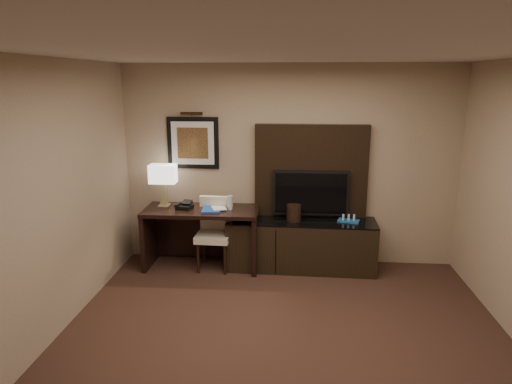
# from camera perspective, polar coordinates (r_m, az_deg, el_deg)

# --- Properties ---
(floor) EXTENTS (4.50, 5.00, 0.01)m
(floor) POSITION_cam_1_polar(r_m,az_deg,el_deg) (4.37, 3.29, -20.91)
(floor) COLOR #341E17
(floor) RESTS_ON ground
(ceiling) EXTENTS (4.50, 5.00, 0.01)m
(ceiling) POSITION_cam_1_polar(r_m,az_deg,el_deg) (3.60, 3.92, 17.21)
(ceiling) COLOR silver
(ceiling) RESTS_ON wall_back
(wall_back) EXTENTS (4.50, 0.01, 2.70)m
(wall_back) POSITION_cam_1_polar(r_m,az_deg,el_deg) (6.20, 4.10, 3.28)
(wall_back) COLOR tan
(wall_back) RESTS_ON floor
(wall_left) EXTENTS (0.01, 5.00, 2.70)m
(wall_left) POSITION_cam_1_polar(r_m,az_deg,el_deg) (4.42, -27.03, -2.61)
(wall_left) COLOR tan
(wall_left) RESTS_ON floor
(desk) EXTENTS (1.53, 0.66, 0.81)m
(desk) POSITION_cam_1_polar(r_m,az_deg,el_deg) (6.23, -6.76, -5.73)
(desk) COLOR black
(desk) RESTS_ON floor
(credenza) EXTENTS (1.97, 0.59, 0.68)m
(credenza) POSITION_cam_1_polar(r_m,az_deg,el_deg) (6.18, 5.62, -6.54)
(credenza) COLOR black
(credenza) RESTS_ON floor
(tv_wall_panel) EXTENTS (1.50, 0.12, 1.30)m
(tv_wall_panel) POSITION_cam_1_polar(r_m,az_deg,el_deg) (6.16, 6.88, 2.39)
(tv_wall_panel) COLOR black
(tv_wall_panel) RESTS_ON wall_back
(tv) EXTENTS (1.00, 0.08, 0.60)m
(tv) POSITION_cam_1_polar(r_m,az_deg,el_deg) (6.11, 6.84, -0.09)
(tv) COLOR black
(tv) RESTS_ON tv_wall_panel
(artwork) EXTENTS (0.70, 0.04, 0.70)m
(artwork) POSITION_cam_1_polar(r_m,az_deg,el_deg) (6.28, -7.87, 6.10)
(artwork) COLOR black
(artwork) RESTS_ON wall_back
(picture_light) EXTENTS (0.04, 0.04, 0.30)m
(picture_light) POSITION_cam_1_polar(r_m,az_deg,el_deg) (6.20, -8.07, 9.71)
(picture_light) COLOR #3E2214
(picture_light) RESTS_ON wall_back
(desk_chair) EXTENTS (0.47, 0.53, 0.93)m
(desk_chair) POSITION_cam_1_polar(r_m,az_deg,el_deg) (6.12, -5.29, -5.45)
(desk_chair) COLOR #F2E3CA
(desk_chair) RESTS_ON floor
(table_lamp) EXTENTS (0.40, 0.31, 0.58)m
(table_lamp) POSITION_cam_1_polar(r_m,az_deg,el_deg) (6.26, -11.50, 0.85)
(table_lamp) COLOR tan
(table_lamp) RESTS_ON desk
(desk_phone) EXTENTS (0.23, 0.21, 0.10)m
(desk_phone) POSITION_cam_1_polar(r_m,az_deg,el_deg) (6.13, -8.92, -1.64)
(desk_phone) COLOR black
(desk_phone) RESTS_ON desk
(blue_folder) EXTENTS (0.26, 0.33, 0.02)m
(blue_folder) POSITION_cam_1_polar(r_m,az_deg,el_deg) (6.03, -5.58, -2.18)
(blue_folder) COLOR #173E9A
(blue_folder) RESTS_ON desk
(book) EXTENTS (0.17, 0.08, 0.24)m
(book) POSITION_cam_1_polar(r_m,az_deg,el_deg) (6.02, -5.52, -1.13)
(book) COLOR tan
(book) RESTS_ON desk
(water_bottle) EXTENTS (0.07, 0.07, 0.19)m
(water_bottle) POSITION_cam_1_polar(r_m,az_deg,el_deg) (6.02, -3.27, -1.32)
(water_bottle) COLOR silver
(water_bottle) RESTS_ON desk
(ice_bucket) EXTENTS (0.22, 0.22, 0.22)m
(ice_bucket) POSITION_cam_1_polar(r_m,az_deg,el_deg) (6.02, 4.75, -2.60)
(ice_bucket) COLOR black
(ice_bucket) RESTS_ON credenza
(minibar_tray) EXTENTS (0.31, 0.23, 0.10)m
(minibar_tray) POSITION_cam_1_polar(r_m,az_deg,el_deg) (6.10, 11.51, -3.21)
(minibar_tray) COLOR #185AA0
(minibar_tray) RESTS_ON credenza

